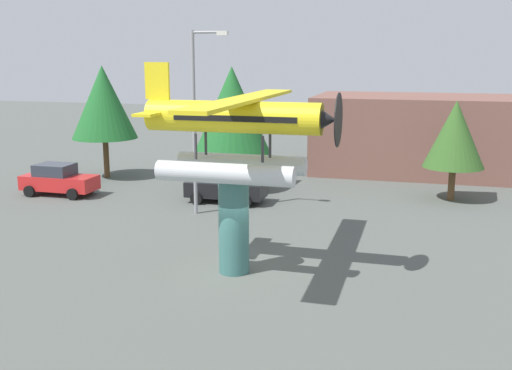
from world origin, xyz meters
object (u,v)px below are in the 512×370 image
Objects in this scene: tree_east at (232,112)px; floatplane_monument at (237,131)px; streetlight_primary at (197,111)px; car_mid_black at (225,186)px; tree_center_back at (455,134)px; display_pedestal at (234,226)px; tree_west at (103,102)px; car_near_red at (58,180)px; storefront_building at (417,134)px.

floatplane_monument is at bearing -71.70° from tree_east.
car_mid_black is at bearing 79.74° from streetlight_primary.
floatplane_monument is 1.93× the size of tree_center_back.
streetlight_primary reaches higher than tree_center_back.
tree_east is 12.34m from tree_center_back.
tree_center_back is at bearing 59.89° from display_pedestal.
tree_west reaches higher than tree_center_back.
car_mid_black is 0.47× the size of streetlight_primary.
car_mid_black is at bearing -25.04° from tree_west.
car_mid_black is 11.16m from tree_west.
car_near_red is at bearing -167.93° from tree_center_back.
car_near_red is 10.18m from streetlight_primary.
display_pedestal is at bearing -69.96° from car_mid_black.
car_mid_black is at bearing 110.96° from floatplane_monument.
car_mid_black is 0.59× the size of tree_east.
tree_west is 8.94m from tree_east.
streetlight_primary is 11.43m from tree_west.
storefront_building is at bearing 74.78° from display_pedestal.
car_mid_black is 4.94m from tree_east.
tree_center_back is at bearing -76.13° from storefront_building.
streetlight_primary is 13.80m from tree_center_back.
display_pedestal is at bearing 180.00° from floatplane_monument.
tree_center_back reaches higher than car_mid_black.
floatplane_monument is 11.62m from car_mid_black.
tree_center_back is (21.16, -0.72, -1.22)m from tree_west.
storefront_building is at bearing 50.90° from car_mid_black.
storefront_building is 13.57m from tree_east.
floatplane_monument is 0.77× the size of storefront_building.
streetlight_primary is at bearing -11.12° from car_near_red.
car_mid_black is (-3.82, 10.10, -4.28)m from floatplane_monument.
tree_east reaches higher than storefront_building.
floatplane_monument is 15.97m from tree_center_back.
display_pedestal is 0.83× the size of car_mid_black.
car_mid_black is 0.59× the size of tree_west.
tree_west is (-9.47, 4.42, 3.94)m from car_mid_black.
tree_center_back is (7.88, 13.81, -1.57)m from floatplane_monument.
tree_east is at bearing -7.50° from tree_west.
car_mid_black is at bearing -129.10° from storefront_building.
display_pedestal is 3.42m from floatplane_monument.
tree_west is (-8.99, 7.05, -0.27)m from streetlight_primary.
display_pedestal is at bearing -105.22° from storefront_building.
streetlight_primary reaches higher than storefront_building.
streetlight_primary is (-4.29, 7.48, -0.07)m from floatplane_monument.
streetlight_primary reaches higher than car_mid_black.
floatplane_monument is (0.13, -0.00, 3.41)m from display_pedestal.
floatplane_monument reaches higher than storefront_building.
tree_east is at bearing 91.23° from streetlight_primary.
tree_east is (8.97, 4.09, 3.67)m from car_near_red.
tree_west is at bearing 178.06° from tree_center_back.
display_pedestal reaches higher than car_mid_black.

